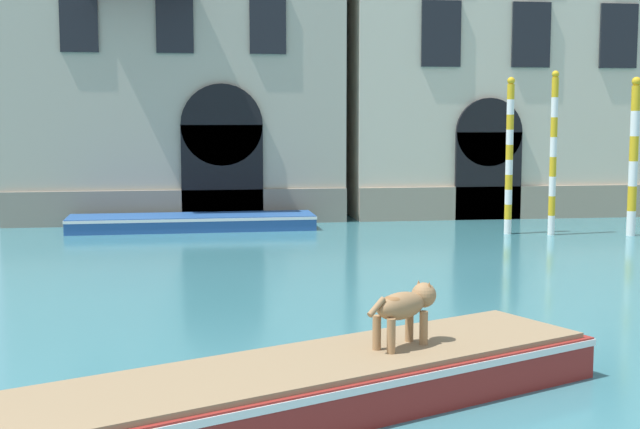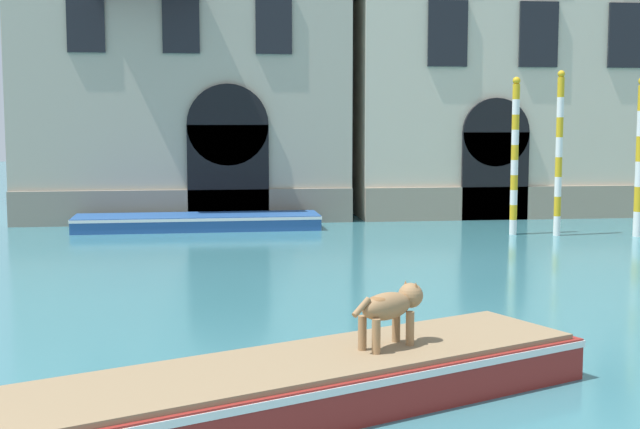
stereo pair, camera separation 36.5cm
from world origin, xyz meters
name	(u,v)px [view 1 (the left image)]	position (x,y,z in m)	size (l,w,h in m)	color
boat_foreground	(279,391)	(2.41, 5.52, 0.30)	(7.94, 4.85, 0.56)	maroon
dog_on_deck	(405,306)	(3.92, 6.15, 1.03)	(0.93, 0.71, 0.72)	#997047
boat_moored_near_palazzo	(192,222)	(1.54, 21.43, 0.22)	(6.87, 1.72, 0.41)	#234C8C
mooring_pole_0	(553,153)	(11.06, 18.92, 2.20)	(0.19, 0.19, 4.36)	white
mooring_pole_2	(509,156)	(9.98, 19.28, 2.12)	(0.20, 0.20, 4.20)	white
mooring_pole_3	(634,156)	(13.11, 18.49, 2.12)	(0.24, 0.24, 4.19)	white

